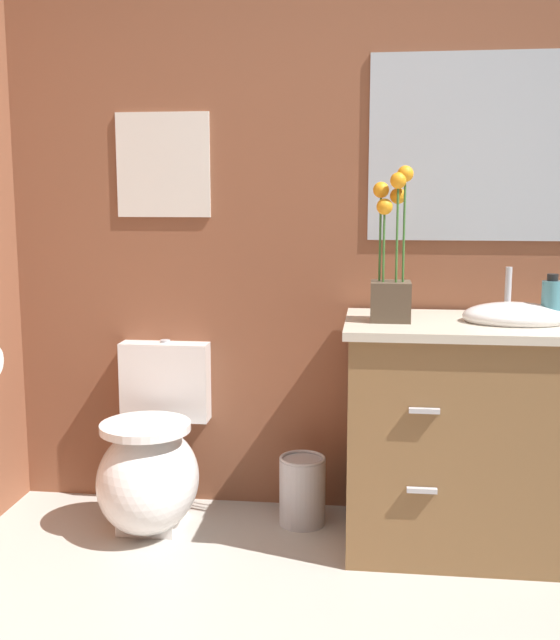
{
  "coord_description": "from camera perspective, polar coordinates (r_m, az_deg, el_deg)",
  "views": [
    {
      "loc": [
        -0.05,
        -1.27,
        1.27
      ],
      "look_at": [
        -0.38,
        1.45,
        0.83
      ],
      "focal_mm": 43.72,
      "sensor_mm": 36.0,
      "label": 1
    }
  ],
  "objects": [
    {
      "name": "soap_bottle",
      "position": [
        2.85,
        19.25,
        1.32
      ],
      "size": [
        0.07,
        0.07,
        0.17
      ],
      "color": "teal",
      "rests_on": "vanity_cabinet"
    },
    {
      "name": "wall_poster",
      "position": [
        3.18,
        -8.56,
        11.16
      ],
      "size": [
        0.38,
        0.01,
        0.41
      ],
      "primitive_type": "cube",
      "color": "silver"
    },
    {
      "name": "wall_back",
      "position": [
        3.1,
        11.61,
        8.54
      ],
      "size": [
        4.71,
        0.05,
        2.5
      ],
      "primitive_type": "cube",
      "color": "brown",
      "rests_on": "ground_plane"
    },
    {
      "name": "flower_vase",
      "position": [
        2.76,
        8.15,
        3.39
      ],
      "size": [
        0.14,
        0.14,
        0.54
      ],
      "color": "#4C3D2D",
      "rests_on": "vanity_cabinet"
    },
    {
      "name": "toilet",
      "position": [
        3.09,
        -9.39,
        -10.42
      ],
      "size": [
        0.38,
        0.59,
        0.69
      ],
      "color": "white",
      "rests_on": "ground_plane"
    },
    {
      "name": "trash_bin",
      "position": [
        3.1,
        1.64,
        -12.32
      ],
      "size": [
        0.18,
        0.18,
        0.27
      ],
      "color": "#B7B7BC",
      "rests_on": "ground_plane"
    },
    {
      "name": "wall_mirror",
      "position": [
        3.09,
        14.14,
        12.16
      ],
      "size": [
        0.8,
        0.01,
        0.7
      ],
      "primitive_type": "cube",
      "color": "#B2BCC6"
    },
    {
      "name": "vanity_cabinet",
      "position": [
        2.92,
        14.12,
        -7.97
      ],
      "size": [
        0.94,
        0.56,
        1.01
      ],
      "color": "brown",
      "rests_on": "ground_plane"
    }
  ]
}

